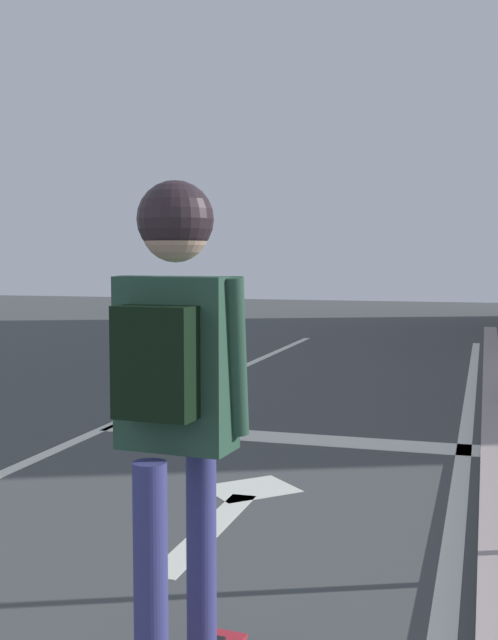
{
  "coord_description": "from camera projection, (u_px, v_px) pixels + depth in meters",
  "views": [
    {
      "loc": [
        3.22,
        1.09,
        1.54
      ],
      "look_at": [
        1.42,
        7.1,
        1.05
      ],
      "focal_mm": 44.37,
      "sensor_mm": 36.0,
      "label": 1
    }
  ],
  "objects": [
    {
      "name": "lane_arrow_head",
      "position": [
        251.0,
        489.0,
        5.29
      ],
      "size": [
        0.71,
        0.71,
        0.01
      ],
      "primitive_type": "cube",
      "rotation": [
        0.0,
        0.0,
        0.79
      ],
      "color": "silver",
      "rests_on": "ground"
    },
    {
      "name": "lane_line_center",
      "position": [
        10.0,
        470.0,
        5.75
      ],
      "size": [
        0.12,
        20.0,
        0.01
      ],
      "primitive_type": "cube",
      "color": "silver",
      "rests_on": "ground"
    },
    {
      "name": "skater",
      "position": [
        174.0,
        368.0,
        2.62
      ],
      "size": [
        0.47,
        0.63,
        1.72
      ],
      "color": "navy",
      "rests_on": "skateboard"
    },
    {
      "name": "stop_bar",
      "position": [
        283.0,
        438.0,
        6.8
      ],
      "size": [
        3.31,
        0.4,
        0.01
      ],
      "primitive_type": "cube",
      "color": "silver",
      "rests_on": "ground"
    },
    {
      "name": "traffic_signal_mast",
      "position": [
        379.0,
        8.0,
        7.75
      ],
      "size": [
        4.89,
        0.34,
        5.53
      ],
      "color": "#5C6461",
      "rests_on": "ground"
    },
    {
      "name": "lane_line_curbside",
      "position": [
        457.0,
        509.0,
        4.85
      ],
      "size": [
        0.12,
        20.0,
        0.01
      ],
      "primitive_type": "cube",
      "color": "silver",
      "rests_on": "ground"
    },
    {
      "name": "lane_arrow_stem",
      "position": [
        209.0,
        530.0,
        4.48
      ],
      "size": [
        0.16,
        1.4,
        0.01
      ],
      "primitive_type": "cube",
      "color": "silver",
      "rests_on": "ground"
    }
  ]
}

